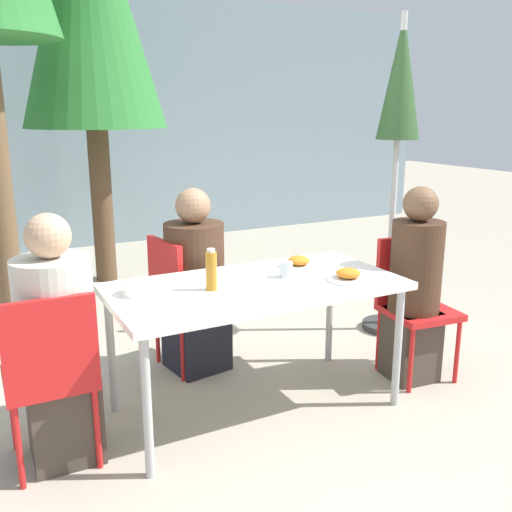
{
  "coord_description": "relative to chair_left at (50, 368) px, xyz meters",
  "views": [
    {
      "loc": [
        -1.35,
        -2.6,
        1.64
      ],
      "look_at": [
        0.0,
        0.0,
        0.89
      ],
      "focal_mm": 40.0,
      "sensor_mm": 36.0,
      "label": 1
    }
  ],
  "objects": [
    {
      "name": "chair_left",
      "position": [
        0.0,
        0.0,
        0.0
      ],
      "size": [
        0.4,
        0.4,
        0.87
      ],
      "rotation": [
        0.0,
        0.0,
        -0.01
      ],
      "color": "red",
      "rests_on": "ground"
    },
    {
      "name": "person_right",
      "position": [
        2.11,
        -0.04,
        0.07
      ],
      "size": [
        0.31,
        0.31,
        1.21
      ],
      "rotation": [
        0.0,
        0.0,
        3.04
      ],
      "color": "#473D33",
      "rests_on": "ground"
    },
    {
      "name": "ground_plane",
      "position": [
        1.08,
        0.07,
        -0.51
      ],
      "size": [
        24.0,
        24.0,
        0.0
      ],
      "primitive_type": "plane",
      "color": "#B2A893"
    },
    {
      "name": "person_left",
      "position": [
        0.05,
        0.08,
        0.06
      ],
      "size": [
        0.35,
        0.35,
        1.2
      ],
      "rotation": [
        0.0,
        0.0,
        -0.01
      ],
      "color": "#473D33",
      "rests_on": "ground"
    },
    {
      "name": "closed_umbrella",
      "position": [
        2.53,
        0.68,
        1.18
      ],
      "size": [
        0.36,
        0.36,
        2.29
      ],
      "color": "#333333",
      "rests_on": "ground"
    },
    {
      "name": "dining_table",
      "position": [
        1.08,
        0.07,
        0.17
      ],
      "size": [
        1.56,
        0.79,
        0.74
      ],
      "color": "white",
      "rests_on": "ground"
    },
    {
      "name": "person_far",
      "position": [
        0.98,
        0.71,
        0.04
      ],
      "size": [
        0.39,
        0.39,
        1.18
      ],
      "rotation": [
        0.0,
        0.0,
        -1.41
      ],
      "color": "black",
      "rests_on": "ground"
    },
    {
      "name": "drinking_cup",
      "position": [
        1.28,
        0.09,
        0.27
      ],
      "size": [
        0.07,
        0.07,
        0.09
      ],
      "color": "silver",
      "rests_on": "dining_table"
    },
    {
      "name": "chair_right",
      "position": [
        2.17,
        0.04,
        0.0
      ],
      "size": [
        0.44,
        0.44,
        0.87
      ],
      "rotation": [
        0.0,
        0.0,
        3.04
      ],
      "color": "red",
      "rests_on": "ground"
    },
    {
      "name": "building_facade",
      "position": [
        1.08,
        4.62,
        0.99
      ],
      "size": [
        10.0,
        0.2,
        3.0
      ],
      "color": "gray",
      "rests_on": "ground"
    },
    {
      "name": "salad_bowl",
      "position": [
        0.48,
        0.17,
        0.26
      ],
      "size": [
        0.17,
        0.17,
        0.06
      ],
      "color": "white",
      "rests_on": "dining_table"
    },
    {
      "name": "plate_1",
      "position": [
        1.55,
        -0.12,
        0.25
      ],
      "size": [
        0.24,
        0.24,
        0.07
      ],
      "color": "white",
      "rests_on": "dining_table"
    },
    {
      "name": "plate_0",
      "position": [
        1.46,
        0.24,
        0.25
      ],
      "size": [
        0.23,
        0.23,
        0.07
      ],
      "color": "white",
      "rests_on": "dining_table"
    },
    {
      "name": "chair_far",
      "position": [
        0.89,
        0.75,
        0.0
      ],
      "size": [
        0.46,
        0.46,
        0.87
      ],
      "rotation": [
        0.0,
        0.0,
        -1.41
      ],
      "color": "red",
      "rests_on": "ground"
    },
    {
      "name": "bottle",
      "position": [
        0.82,
        0.07,
        0.33
      ],
      "size": [
        0.06,
        0.06,
        0.22
      ],
      "color": "#B7751E",
      "rests_on": "dining_table"
    }
  ]
}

